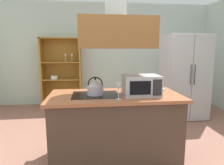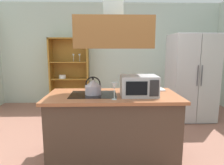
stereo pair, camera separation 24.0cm
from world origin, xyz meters
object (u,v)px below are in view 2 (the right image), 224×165
at_px(refrigerator, 191,77).
at_px(kettle, 93,87).
at_px(wine_glass_on_counter, 114,87).
at_px(cutting_board, 152,89).
at_px(dish_cabinet, 70,76).
at_px(microwave, 139,86).

xyz_separation_m(refrigerator, kettle, (-1.97, -1.55, 0.10)).
bearing_deg(kettle, refrigerator, 38.28).
relative_size(kettle, wine_glass_on_counter, 1.15).
bearing_deg(cutting_board, refrigerator, 48.43).
xyz_separation_m(dish_cabinet, microwave, (1.38, -2.87, 0.25)).
distance_m(dish_cabinet, kettle, 2.90).
bearing_deg(refrigerator, wine_glass_on_counter, -133.09).
relative_size(dish_cabinet, cutting_board, 5.22).
distance_m(kettle, microwave, 0.59).
bearing_deg(cutting_board, wine_glass_on_counter, -136.36).
relative_size(dish_cabinet, wine_glass_on_counter, 8.61).
relative_size(cutting_board, wine_glass_on_counter, 1.65).
bearing_deg(refrigerator, cutting_board, -131.57).
distance_m(dish_cabinet, wine_glass_on_counter, 3.24).
xyz_separation_m(kettle, wine_glass_on_counter, (0.26, -0.27, 0.05)).
xyz_separation_m(microwave, wine_glass_on_counter, (-0.32, -0.18, 0.02)).
bearing_deg(wine_glass_on_counter, kettle, 134.65).
bearing_deg(kettle, microwave, -8.19).
height_order(dish_cabinet, wine_glass_on_counter, dish_cabinet).
bearing_deg(dish_cabinet, refrigerator, -24.00).
bearing_deg(kettle, cutting_board, 18.37).
distance_m(refrigerator, wine_glass_on_counter, 2.50).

